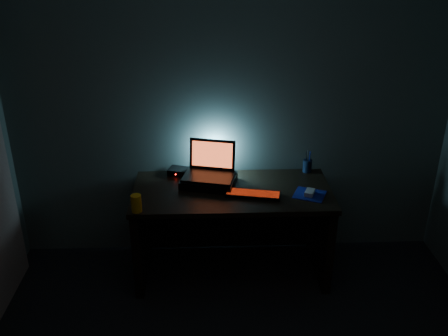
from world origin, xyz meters
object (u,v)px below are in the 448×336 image
Objects in this scene: keyboard at (253,194)px; mouse at (310,192)px; juice_glass at (136,203)px; pen_cup at (307,166)px; laptop at (210,167)px; router at (178,171)px.

keyboard is 0.42m from mouse.
juice_glass is (-0.83, -0.20, 0.05)m from keyboard.
pen_cup is 0.82× the size of juice_glass.
pen_cup is at bearing 24.68° from juice_glass.
laptop is 3.43× the size of juice_glass.
laptop reaches higher than mouse.
keyboard is 0.69m from router.
keyboard is 2.36× the size of router.
keyboard is 4.15× the size of mouse.
pen_cup is at bearing 51.62° from keyboard.
pen_cup is (0.06, 0.40, 0.03)m from mouse.
laptop reaches higher than router.
router is (-0.99, 0.39, 0.01)m from mouse.
mouse is 0.81× the size of juice_glass.
mouse is at bearing 11.42° from keyboard.
pen_cup is at bearing 24.31° from laptop.
pen_cup reaches higher than router.
router is at bearing 157.09° from keyboard.
keyboard is at bearing 13.55° from juice_glass.
laptop is 0.69m from juice_glass.
laptop is at bearing 152.97° from keyboard.
mouse is 0.57× the size of router.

